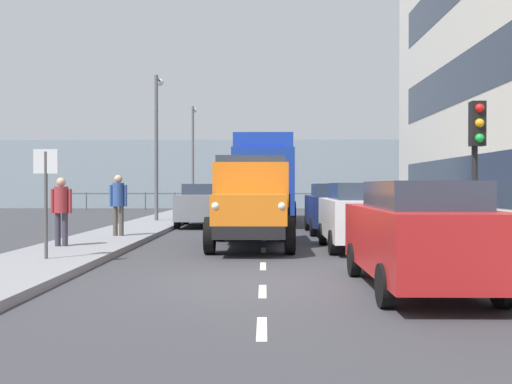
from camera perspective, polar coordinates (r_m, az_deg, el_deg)
name	(u,v)px	position (r m, az deg, el deg)	size (l,w,h in m)	color
ground_plane	(264,235)	(18.92, 0.77, -4.37)	(80.00, 80.00, 0.00)	#38383D
sidewalk_left	(402,233)	(19.45, 14.46, -4.03)	(2.38, 39.56, 0.15)	gray
sidewalk_right	(126,233)	(19.47, -12.90, -4.02)	(2.38, 39.56, 0.15)	gray
road_centreline_markings	(264,236)	(18.57, 0.77, -4.45)	(0.12, 35.96, 0.01)	silver
sea_horizon	(264,174)	(41.64, 0.83, 1.81)	(80.00, 0.80, 5.00)	#84939E
seawall_railing	(264,197)	(38.03, 0.82, -0.47)	(28.08, 0.08, 1.20)	#4C5156
truck_vintage_orange	(251,204)	(14.94, -0.50, -1.17)	(2.17, 5.64, 2.43)	black
lorry_cargo_blue	(263,176)	(25.29, 0.72, 1.60)	(2.58, 8.20, 3.87)	#193899
car_red_kerbside_near	(418,234)	(9.32, 15.96, -4.03)	(1.76, 4.31, 1.72)	#B21E1E
car_white_kerbside_1	(358,215)	(14.89, 10.23, -2.29)	(1.77, 3.88, 1.72)	white
car_navy_kerbside_2	(334,208)	(19.82, 7.89, -1.55)	(1.87, 3.88, 1.72)	navy
car_grey_oppositeside_0	(203,204)	(23.07, -5.31, -1.24)	(1.91, 4.09, 1.72)	slate
pedestrian_in_dark_coat	(61,206)	(14.88, -18.98, -1.31)	(0.53, 0.34, 1.70)	#383342
pedestrian_by_lamp	(118,200)	(17.48, -13.67, -0.75)	(0.53, 0.34, 1.83)	#4C473D
traffic_light_near	(477,145)	(12.35, 21.28, 4.41)	(0.28, 0.41, 3.20)	black
lamp_post_promenade	(157,134)	(25.16, -9.92, 5.78)	(0.32, 1.14, 6.29)	#59595B
lamp_post_far	(193,148)	(37.62, -6.33, 4.41)	(0.32, 1.14, 6.71)	#59595B
street_sign	(46,184)	(12.40, -20.36, 0.75)	(0.50, 0.07, 2.25)	#4C4C4C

